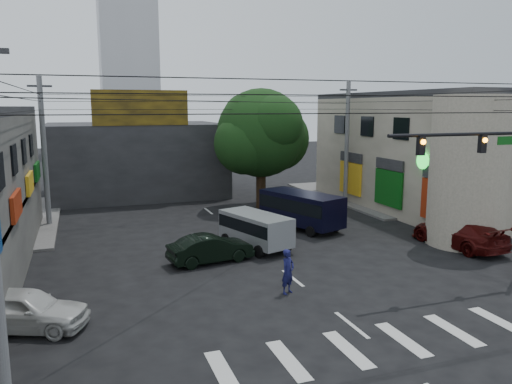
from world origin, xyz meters
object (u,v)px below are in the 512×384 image
utility_pole_far_right (347,144)px  dark_sedan (211,249)px  white_compact (24,310)px  traffic_officer (288,271)px  street_tree (261,133)px  navy_van (301,211)px  utility_pole_far_left (44,153)px  silver_minivan (256,231)px  traffic_gantry (496,169)px  maroon_sedan (459,233)px

utility_pole_far_right → dark_sedan: (-13.30, -10.58, -3.93)m
dark_sedan → white_compact: size_ratio=0.95×
utility_pole_far_right → traffic_officer: size_ratio=5.06×
street_tree → navy_van: (0.12, -6.84, -4.37)m
dark_sedan → utility_pole_far_left: bearing=27.3°
white_compact → silver_minivan: (10.53, 6.61, 0.21)m
utility_pole_far_right → dark_sedan: 17.44m
white_compact → navy_van: 17.62m
silver_minivan → dark_sedan: bearing=100.5°
street_tree → silver_minivan: 11.72m
street_tree → white_compact: (-14.50, -16.65, -4.76)m
street_tree → utility_pole_far_left: size_ratio=0.95×
dark_sedan → navy_van: 8.40m
traffic_gantry → silver_minivan: 11.80m
utility_pole_far_left → utility_pole_far_right: 21.00m
utility_pole_far_right → navy_van: 9.33m
utility_pole_far_left → silver_minivan: bearing=-40.7°
maroon_sedan → white_compact: bearing=3.1°
silver_minivan → navy_van: navy_van is taller
navy_van → utility_pole_far_right: bearing=-67.5°
traffic_gantry → maroon_sedan: 6.56m
white_compact → navy_van: (14.62, 9.82, 0.39)m
maroon_sedan → traffic_officer: size_ratio=3.09×
street_tree → traffic_gantry: bearing=-78.0°
street_tree → dark_sedan: (-6.80, -11.58, -4.80)m
dark_sedan → silver_minivan: silver_minivan is taller
white_compact → utility_pole_far_left: bearing=23.0°
traffic_gantry → silver_minivan: traffic_gantry is taller
white_compact → traffic_officer: 9.60m
white_compact → maroon_sedan: (20.76, 3.21, 0.08)m
silver_minivan → maroon_sedan: bearing=-126.4°
white_compact → silver_minivan: bearing=-34.9°
white_compact → street_tree: bearing=-18.0°
traffic_gantry → navy_van: traffic_gantry is taller
maroon_sedan → traffic_officer: 11.58m
utility_pole_far_left → navy_van: size_ratio=1.57×
traffic_gantry → navy_van: 12.34m
white_compact → silver_minivan: silver_minivan is taller
silver_minivan → navy_van: size_ratio=0.79×
dark_sedan → navy_van: navy_van is taller
street_tree → traffic_officer: street_tree is taller
silver_minivan → street_tree: bearing=-39.6°
silver_minivan → utility_pole_far_left: bearing=31.3°
traffic_gantry → traffic_officer: traffic_gantry is taller
utility_pole_far_left → dark_sedan: size_ratio=2.16×
utility_pole_far_right → white_compact: (-21.00, -15.65, -3.89)m
silver_minivan → traffic_officer: (-0.94, -6.50, -0.02)m
maroon_sedan → silver_minivan: (-10.22, 3.40, 0.14)m
street_tree → dark_sedan: size_ratio=2.04×
utility_pole_far_left → navy_van: bearing=-21.8°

